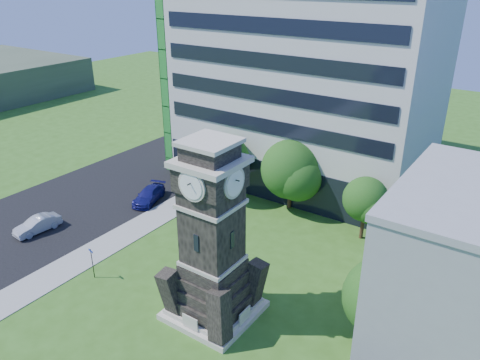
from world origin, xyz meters
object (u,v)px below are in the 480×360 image
Objects in this scene: clock_tower at (212,245)px; car_street_mid at (37,225)px; street_sign at (92,260)px; car_street_north at (149,195)px.

car_street_mid is (-19.22, -0.30, -4.62)m from clock_tower.
car_street_north is at bearing 127.98° from street_sign.
car_street_mid is 1.63× the size of street_sign.
street_sign is at bearing -5.03° from car_street_mid.
street_sign reaches higher than car_street_north.
street_sign reaches higher than car_street_mid.
street_sign is at bearing -81.67° from car_street_north.
street_sign is (5.63, -11.43, 0.87)m from car_street_north.
car_street_mid is 9.65m from street_sign.
car_street_north is (-15.39, 9.46, -4.61)m from clock_tower.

